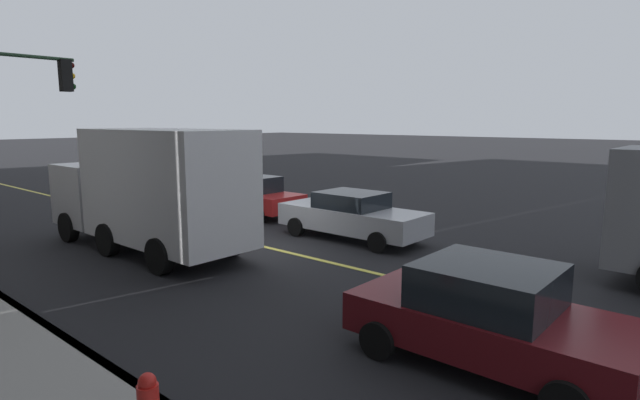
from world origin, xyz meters
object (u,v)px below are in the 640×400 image
Objects in this scene: car_red at (252,195)px; car_maroon at (489,315)px; car_silver at (352,215)px; truck_white at (151,189)px.

car_maroon is at bearing 153.93° from car_red.
car_red is 5.48m from car_silver.
car_maroon is 0.86× the size of car_silver.
car_maroon reaches higher than car_silver.
car_silver is at bearing -124.25° from truck_white.
car_silver is (6.53, -5.18, -0.03)m from car_maroon.
car_maroon is 9.91m from truck_white.
truck_white is (3.32, 4.88, 1.04)m from car_silver.
car_silver is at bearing 172.84° from car_red.
truck_white reaches higher than car_maroon.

